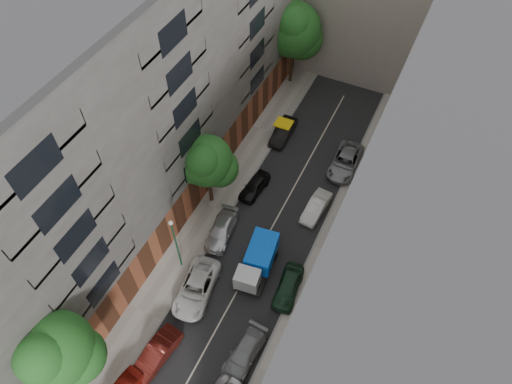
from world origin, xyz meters
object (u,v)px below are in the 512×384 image
Objects in this scene: car_left_2 at (196,288)px; car_left_5 at (283,132)px; lamp_post at (175,239)px; car_left_1 at (157,353)px; car_right_1 at (244,353)px; car_right_2 at (288,287)px; tree_far at (294,32)px; tree_mid at (207,163)px; car_left_3 at (221,230)px; car_right_4 at (345,162)px; car_left_4 at (254,186)px; tarp_truck at (258,261)px; pedestrian at (357,217)px; car_right_3 at (316,207)px; tree_near at (57,353)px.

car_left_2 reaches higher than car_left_5.
car_left_1 is at bearing -71.75° from lamp_post.
car_right_2 is (0.80, 6.07, 0.07)m from car_right_1.
car_left_1 is 33.49m from tree_far.
tree_mid reaches higher than car_left_1.
car_left_3 is 13.89m from car_right_4.
tree_far reaches higher than car_left_4.
tarp_truck is 24.79m from tree_far.
lamp_post is 3.43× the size of pedestrian.
car_left_4 is 7.61m from car_left_5.
car_left_3 is at bearing -88.47° from car_left_4.
car_left_2 is at bearing -111.57° from car_right_3.
car_right_3 is (0.00, 14.27, 0.02)m from car_right_1.
tarp_truck reaches higher than car_left_2.
car_right_2 is 0.55× the size of tree_mid.
tree_far is at bearing 90.59° from tree_mid.
car_right_1 is (6.40, -8.47, -0.02)m from car_left_3.
tree_mid is at bearing 146.44° from car_right_2.
car_left_2 is at bearing -88.76° from car_left_5.
tarp_truck is at bearing -101.91° from car_right_3.
car_right_2 reaches higher than car_left_3.
car_left_5 is at bearing 84.89° from lamp_post.
car_right_2 is at bearing 55.93° from pedestrian.
car_left_5 is 0.48× the size of tree_near.
tarp_truck is at bearing -102.82° from car_right_4.
car_left_1 is at bearing -117.46° from tarp_truck.
lamp_post is (-8.55, -16.08, 3.27)m from car_right_4.
lamp_post is (-7.95, 4.39, 3.37)m from car_right_1.
car_right_1 is 1.10× the size of car_right_3.
tarp_truck is 1.37× the size of car_left_4.
lamp_post is at bearing 84.53° from tree_near.
pedestrian is at bearing 23.45° from car_left_3.
car_right_3 is (6.40, -7.40, -0.06)m from car_left_5.
pedestrian is at bearing 69.10° from car_left_1.
car_right_3 is 0.44× the size of tree_near.
car_left_1 is 6.23m from car_right_1.
lamp_post is 15.66m from pedestrian.
car_right_2 reaches higher than car_right_1.
tree_near reaches higher than pedestrian.
lamp_post reaches higher than car_right_1.
tarp_truck reaches higher than car_right_2.
car_right_3 is at bearing 90.04° from car_right_2.
tarp_truck is at bearing 111.69° from car_right_1.
car_right_2 is at bearing -66.42° from car_left_5.
car_left_3 is 11.71m from pedestrian.
pedestrian is at bearing 14.80° from tree_mid.
pedestrian is at bearing -50.73° from tree_far.
tree_far is 5.19× the size of pedestrian.
car_left_5 is at bearing 99.02° from car_left_1.
car_left_1 is 8.19m from lamp_post.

